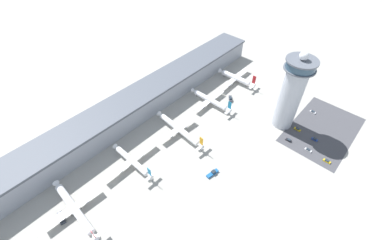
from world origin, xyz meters
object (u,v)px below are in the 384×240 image
at_px(airplane_gate_bravo, 74,209).
at_px(service_truck_fuel, 61,217).
at_px(service_truck_catering, 213,173).
at_px(airplane_gate_charlie, 132,161).
at_px(airplane_gate_echo, 210,100).
at_px(airplane_gate_delta, 179,129).
at_px(car_black_suv, 297,129).
at_px(car_green_van, 313,112).
at_px(service_truck_baggage, 230,99).
at_px(airplane_gate_foxtrot, 236,78).
at_px(car_blue_compact, 315,139).
at_px(control_tower, 292,92).
at_px(car_white_wagon, 308,150).
at_px(car_silver_sedan, 327,161).
at_px(car_maroon_suv, 289,140).

height_order(airplane_gate_bravo, service_truck_fuel, airplane_gate_bravo).
relative_size(airplane_gate_bravo, service_truck_catering, 5.23).
xyz_separation_m(airplane_gate_charlie, airplane_gate_echo, (78.11, 1.08, -0.03)).
distance_m(airplane_gate_bravo, airplane_gate_echo, 118.48).
distance_m(airplane_gate_delta, car_black_suv, 84.62).
xyz_separation_m(service_truck_fuel, car_green_van, (170.67, -64.59, -0.44)).
xyz_separation_m(airplane_gate_charlie, service_truck_baggage, (93.31, -7.75, -3.23)).
xyz_separation_m(airplane_gate_foxtrot, car_green_van, (7.06, -66.90, -3.78)).
xyz_separation_m(airplane_gate_bravo, airplane_gate_charlie, (40.33, 1.99, -0.11)).
bearing_deg(car_blue_compact, car_green_van, 25.75).
bearing_deg(service_truck_baggage, airplane_gate_delta, 175.00).
xyz_separation_m(service_truck_baggage, car_black_suv, (4.85, -55.43, -0.45)).
bearing_deg(airplane_gate_foxtrot, service_truck_fuel, -179.19).
relative_size(control_tower, car_white_wagon, 12.85).
bearing_deg(car_silver_sedan, control_tower, 71.99).
bearing_deg(car_green_van, car_white_wagon, -160.82).
distance_m(service_truck_baggage, car_white_wagon, 69.74).
relative_size(airplane_gate_charlie, car_silver_sedan, 8.68).
distance_m(car_blue_compact, car_silver_sedan, 18.53).
height_order(airplane_gate_foxtrot, car_black_suv, airplane_gate_foxtrot).
bearing_deg(service_truck_catering, airplane_gate_echo, 40.45).
distance_m(airplane_gate_echo, car_black_suv, 67.40).
xyz_separation_m(car_black_suv, car_maroon_suv, (-13.86, -0.20, 0.04)).
bearing_deg(service_truck_baggage, car_green_van, -61.82).
relative_size(car_silver_sedan, car_white_wagon, 1.00).
xyz_separation_m(airplane_gate_foxtrot, service_truck_baggage, (-22.89, -11.00, -3.35)).
bearing_deg(service_truck_catering, service_truck_baggage, 27.38).
height_order(airplane_gate_charlie, service_truck_fuel, airplane_gate_charlie).
height_order(service_truck_baggage, car_silver_sedan, service_truck_baggage).
bearing_deg(car_maroon_suv, airplane_gate_delta, 126.98).
height_order(car_white_wagon, car_green_van, car_green_van).
distance_m(service_truck_baggage, car_black_suv, 55.64).
distance_m(airplane_gate_foxtrot, car_blue_compact, 81.90).
bearing_deg(car_blue_compact, car_silver_sedan, -133.61).
xyz_separation_m(airplane_gate_echo, car_silver_sedan, (6.17, -90.79, -3.64)).
relative_size(airplane_gate_charlie, car_blue_compact, 9.70).
distance_m(airplane_gate_delta, car_green_van, 104.05).
bearing_deg(airplane_gate_bravo, airplane_gate_echo, 1.48).
distance_m(airplane_gate_echo, car_blue_compact, 79.74).
distance_m(service_truck_catering, car_blue_compact, 77.14).
bearing_deg(service_truck_baggage, airplane_gate_echo, 149.86).
xyz_separation_m(control_tower, service_truck_baggage, (-3.47, 43.52, -27.58)).
bearing_deg(airplane_gate_echo, airplane_gate_foxtrot, 3.27).
distance_m(airplane_gate_bravo, service_truck_fuel, 8.35).
distance_m(airplane_gate_delta, service_truck_baggage, 54.81).
height_order(control_tower, car_white_wagon, control_tower).
relative_size(car_white_wagon, car_green_van, 0.99).
bearing_deg(car_green_van, car_silver_sedan, -146.24).
xyz_separation_m(airplane_gate_foxtrot, car_black_suv, (-18.04, -66.42, -3.80)).
height_order(airplane_gate_bravo, service_truck_baggage, airplane_gate_bravo).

